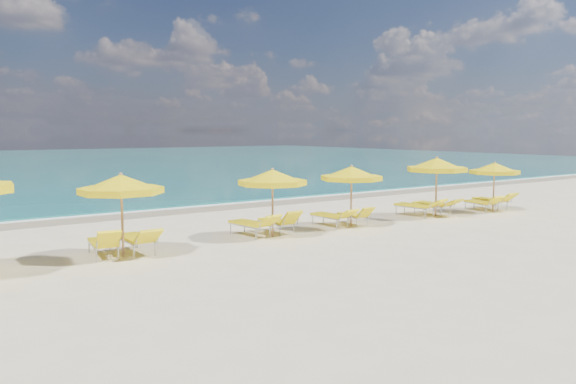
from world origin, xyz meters
TOP-DOWN VIEW (x-y plane):
  - ground_plane at (0.00, 0.00)m, footprint 120.00×120.00m
  - ocean at (0.00, 48.00)m, footprint 120.00×80.00m
  - wet_sand_band at (0.00, 7.40)m, footprint 120.00×2.60m
  - foam_line at (0.00, 8.20)m, footprint 120.00×1.20m
  - whitecap_near at (-6.00, 17.00)m, footprint 14.00×0.36m
  - whitecap_far at (8.00, 24.00)m, footprint 18.00×0.30m
  - umbrella_3 at (-6.45, -0.07)m, footprint 2.85×2.85m
  - umbrella_4 at (-1.63, 0.01)m, footprint 2.53×2.53m
  - umbrella_5 at (1.69, 0.06)m, footprint 2.21×2.21m
  - umbrella_6 at (5.93, -0.10)m, footprint 2.92×2.92m
  - umbrella_7 at (9.22, -0.37)m, footprint 2.27×2.27m
  - lounger_3_left at (-6.89, 0.23)m, footprint 0.81×1.83m
  - lounger_3_right at (-6.00, 0.19)m, footprint 0.71×2.01m
  - lounger_4_left at (-2.10, 0.55)m, footprint 0.93×2.04m
  - lounger_4_right at (-1.09, 0.56)m, footprint 0.65×1.80m
  - lounger_5_left at (1.16, 0.54)m, footprint 0.80×1.91m
  - lounger_5_right at (2.09, 0.38)m, footprint 0.62×1.60m
  - lounger_6_left at (5.42, 0.46)m, footprint 1.03×2.15m
  - lounger_6_right at (6.40, 0.43)m, footprint 0.80×2.09m
  - lounger_7_left at (8.74, -0.12)m, footprint 0.82×1.82m
  - lounger_7_right at (9.62, 0.00)m, footprint 0.75×1.98m

SIDE VIEW (x-z plane):
  - ground_plane at x=0.00m, z-range 0.00..0.00m
  - ocean at x=0.00m, z-range -0.15..0.15m
  - wet_sand_band at x=0.00m, z-range -0.01..0.01m
  - foam_line at x=0.00m, z-range -0.01..0.01m
  - whitecap_near at x=-6.00m, z-range -0.03..0.03m
  - whitecap_far at x=8.00m, z-range -0.03..0.03m
  - lounger_5_right at x=2.09m, z-range -0.17..0.57m
  - lounger_7_left at x=8.74m, z-range -0.16..0.59m
  - lounger_5_left at x=1.16m, z-range -0.15..0.59m
  - lounger_4_right at x=-1.09m, z-range -0.20..0.66m
  - lounger_3_left at x=-6.89m, z-range -0.21..0.67m
  - lounger_7_right at x=9.62m, z-range -0.18..0.65m
  - lounger_4_left at x=-2.10m, z-range -0.18..0.65m
  - lounger_6_right at x=6.40m, z-range -0.13..0.61m
  - lounger_3_right at x=-6.00m, z-range -0.18..0.67m
  - lounger_6_left at x=5.42m, z-range -0.16..0.64m
  - umbrella_7 at x=9.22m, z-range 0.73..2.81m
  - umbrella_5 at x=1.69m, z-range 0.77..2.95m
  - umbrella_4 at x=-1.63m, z-range 0.78..2.98m
  - umbrella_3 at x=-6.45m, z-range 0.80..3.06m
  - umbrella_6 at x=5.93m, z-range 0.83..3.20m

